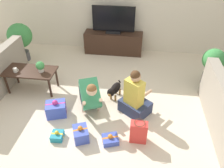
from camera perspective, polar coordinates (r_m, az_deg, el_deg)
ground_plane at (r=4.22m, az=-3.67°, el=-6.58°), size 16.00×16.00×0.00m
wall_back at (r=5.92m, az=0.89°, el=20.72°), size 8.40×0.06×2.60m
coffee_table at (r=4.76m, az=-20.56°, el=2.75°), size 1.04×0.52×0.48m
tv_console at (r=6.01m, az=0.37°, el=10.70°), size 1.54×0.40×0.58m
tv at (r=5.79m, az=0.39°, el=16.09°), size 1.09×0.20×0.70m
potted_plant_corner_right at (r=5.05m, az=24.84°, el=4.98°), size 0.47×0.47×0.84m
potted_plant_corner_left at (r=5.95m, az=-22.89°, el=11.24°), size 0.59×0.59×0.97m
person_kneeling at (r=4.01m, az=-5.92°, el=-2.94°), size 0.60×0.84×0.79m
person_sitting at (r=3.96m, az=5.99°, el=-3.72°), size 0.66×0.63×0.93m
dog at (r=4.32m, az=0.63°, el=-1.46°), size 0.27×0.54×0.34m
gift_box_a at (r=3.67m, az=-8.16°, el=-12.72°), size 0.33×0.36×0.28m
gift_box_b at (r=4.14m, az=-14.38°, el=-6.31°), size 0.42×0.38×0.33m
gift_box_c at (r=3.63m, az=-0.44°, el=-14.25°), size 0.31×0.29×0.16m
gift_box_d at (r=3.78m, az=-14.09°, el=-12.96°), size 0.20×0.22×0.16m
gift_bag_a at (r=3.57m, az=6.94°, el=-12.32°), size 0.27×0.17×0.41m
mug at (r=4.76m, az=-23.93°, el=3.34°), size 0.12×0.08×0.09m
tabletop_plant at (r=4.56m, az=-18.23°, el=4.42°), size 0.17×0.17×0.22m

